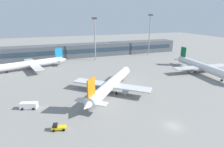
{
  "coord_description": "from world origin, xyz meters",
  "views": [
    {
      "loc": [
        -29.13,
        -33.39,
        27.92
      ],
      "look_at": [
        -3.14,
        40.0,
        3.0
      ],
      "focal_mm": 28.71,
      "sensor_mm": 36.0,
      "label": 1
    }
  ],
  "objects_px": {
    "airplane_near": "(112,83)",
    "floodlight_tower_east": "(95,36)",
    "airplane_far": "(31,64)",
    "floodlight_tower_west": "(150,32)",
    "baggage_tug_yellow": "(58,127)",
    "airplane_mid": "(203,67)",
    "service_van_white": "(29,105)"
  },
  "relations": [
    {
      "from": "airplane_near",
      "to": "floodlight_tower_west",
      "type": "relative_size",
      "value": 1.2
    },
    {
      "from": "airplane_mid",
      "to": "baggage_tug_yellow",
      "type": "xyz_separation_m",
      "value": [
        -72.82,
        -25.29,
        -2.49
      ]
    },
    {
      "from": "floodlight_tower_west",
      "to": "airplane_far",
      "type": "bearing_deg",
      "value": -171.04
    },
    {
      "from": "service_van_white",
      "to": "floodlight_tower_west",
      "type": "bearing_deg",
      "value": 37.54
    },
    {
      "from": "airplane_near",
      "to": "baggage_tug_yellow",
      "type": "xyz_separation_m",
      "value": [
        -21.46,
        -18.98,
        -2.51
      ]
    },
    {
      "from": "baggage_tug_yellow",
      "to": "service_van_white",
      "type": "relative_size",
      "value": 0.69
    },
    {
      "from": "airplane_mid",
      "to": "service_van_white",
      "type": "relative_size",
      "value": 7.85
    },
    {
      "from": "baggage_tug_yellow",
      "to": "service_van_white",
      "type": "bearing_deg",
      "value": 118.4
    },
    {
      "from": "airplane_near",
      "to": "airplane_mid",
      "type": "xyz_separation_m",
      "value": [
        51.36,
        6.31,
        -0.02
      ]
    },
    {
      "from": "airplane_near",
      "to": "baggage_tug_yellow",
      "type": "relative_size",
      "value": 9.21
    },
    {
      "from": "airplane_mid",
      "to": "floodlight_tower_west",
      "type": "relative_size",
      "value": 1.48
    },
    {
      "from": "airplane_far",
      "to": "floodlight_tower_west",
      "type": "relative_size",
      "value": 1.38
    },
    {
      "from": "airplane_far",
      "to": "baggage_tug_yellow",
      "type": "bearing_deg",
      "value": -80.41
    },
    {
      "from": "floodlight_tower_west",
      "to": "airplane_near",
      "type": "bearing_deg",
      "value": -131.23
    },
    {
      "from": "airplane_far",
      "to": "floodlight_tower_west",
      "type": "xyz_separation_m",
      "value": [
        80.97,
        12.77,
        13.68
      ]
    },
    {
      "from": "airplane_far",
      "to": "baggage_tug_yellow",
      "type": "relative_size",
      "value": 10.61
    },
    {
      "from": "baggage_tug_yellow",
      "to": "floodlight_tower_west",
      "type": "distance_m",
      "value": 104.09
    },
    {
      "from": "service_van_white",
      "to": "airplane_far",
      "type": "bearing_deg",
      "value": 93.1
    },
    {
      "from": "airplane_near",
      "to": "service_van_white",
      "type": "bearing_deg",
      "value": -171.65
    },
    {
      "from": "airplane_near",
      "to": "floodlight_tower_east",
      "type": "distance_m",
      "value": 55.03
    },
    {
      "from": "baggage_tug_yellow",
      "to": "airplane_far",
      "type": "bearing_deg",
      "value": 99.59
    },
    {
      "from": "airplane_mid",
      "to": "floodlight_tower_west",
      "type": "bearing_deg",
      "value": 92.71
    },
    {
      "from": "airplane_near",
      "to": "baggage_tug_yellow",
      "type": "distance_m",
      "value": 28.76
    },
    {
      "from": "airplane_far",
      "to": "baggage_tug_yellow",
      "type": "height_order",
      "value": "airplane_far"
    },
    {
      "from": "baggage_tug_yellow",
      "to": "service_van_white",
      "type": "xyz_separation_m",
      "value": [
        -7.93,
        14.67,
        0.31
      ]
    },
    {
      "from": "airplane_mid",
      "to": "floodlight_tower_west",
      "type": "xyz_separation_m",
      "value": [
        -2.35,
        49.62,
        13.52
      ]
    },
    {
      "from": "airplane_near",
      "to": "airplane_far",
      "type": "distance_m",
      "value": 53.71
    },
    {
      "from": "airplane_mid",
      "to": "airplane_far",
      "type": "bearing_deg",
      "value": 156.14
    },
    {
      "from": "airplane_near",
      "to": "airplane_far",
      "type": "xyz_separation_m",
      "value": [
        -31.96,
        43.17,
        -0.19
      ]
    },
    {
      "from": "airplane_near",
      "to": "floodlight_tower_east",
      "type": "relative_size",
      "value": 1.29
    },
    {
      "from": "service_van_white",
      "to": "floodlight_tower_east",
      "type": "xyz_separation_m",
      "value": [
        36.44,
        57.46,
        14.61
      ]
    },
    {
      "from": "service_van_white",
      "to": "airplane_mid",
      "type": "bearing_deg",
      "value": 7.5
    }
  ]
}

